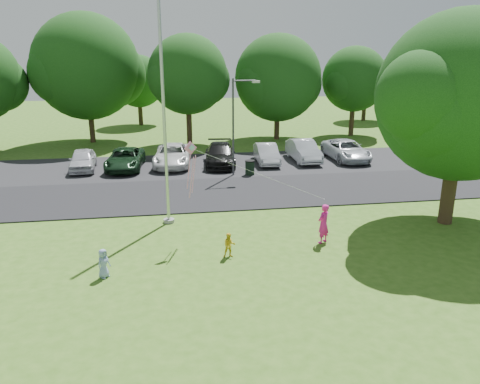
{
  "coord_description": "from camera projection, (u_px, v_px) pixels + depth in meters",
  "views": [
    {
      "loc": [
        -3.41,
        -15.19,
        7.58
      ],
      "look_at": [
        -0.38,
        4.0,
        1.6
      ],
      "focal_mm": 35.0,
      "sensor_mm": 36.0,
      "label": 1
    }
  ],
  "objects": [
    {
      "name": "park_road",
      "position": [
        233.0,
        193.0,
        25.57
      ],
      "size": [
        60.0,
        6.0,
        0.06
      ],
      "primitive_type": "cube",
      "color": "black",
      "rests_on": "ground"
    },
    {
      "name": "trash_can",
      "position": [
        250.0,
        168.0,
        28.97
      ],
      "size": [
        0.6,
        0.6,
        0.96
      ],
      "rotation": [
        0.0,
        0.0,
        -0.27
      ],
      "color": "black",
      "rests_on": "ground"
    },
    {
      "name": "woman",
      "position": [
        323.0,
        224.0,
        18.84
      ],
      "size": [
        0.71,
        0.67,
        1.64
      ],
      "primitive_type": "imported",
      "rotation": [
        0.0,
        0.0,
        3.76
      ],
      "color": "#EF1F94",
      "rests_on": "ground"
    },
    {
      "name": "horizon_trees",
      "position": [
        237.0,
        81.0,
        48.4
      ],
      "size": [
        77.46,
        7.2,
        7.02
      ],
      "color": "#332316",
      "rests_on": "ground"
    },
    {
      "name": "street_lamp",
      "position": [
        237.0,
        118.0,
        28.06
      ],
      "size": [
        1.66,
        0.23,
        5.91
      ],
      "rotation": [
        0.0,
        0.0,
        0.03
      ],
      "color": "#3F3F44",
      "rests_on": "ground"
    },
    {
      "name": "parking_strip",
      "position": [
        219.0,
        165.0,
        31.7
      ],
      "size": [
        42.0,
        7.0,
        0.06
      ],
      "primitive_type": "cube",
      "color": "black",
      "rests_on": "ground"
    },
    {
      "name": "child_yellow",
      "position": [
        229.0,
        245.0,
        17.61
      ],
      "size": [
        0.47,
        0.37,
        0.96
      ],
      "primitive_type": "imported",
      "rotation": [
        0.0,
        0.0,
        -0.0
      ],
      "color": "gold",
      "rests_on": "ground"
    },
    {
      "name": "ground",
      "position": [
        267.0,
        265.0,
        17.08
      ],
      "size": [
        120.0,
        120.0,
        0.0
      ],
      "primitive_type": "plane",
      "color": "#355F19",
      "rests_on": "ground"
    },
    {
      "name": "tree_row",
      "position": [
        225.0,
        72.0,
        38.51
      ],
      "size": [
        64.35,
        11.94,
        10.88
      ],
      "color": "#332316",
      "rests_on": "ground"
    },
    {
      "name": "big_tree",
      "position": [
        460.0,
        100.0,
        19.54
      ],
      "size": [
        8.09,
        7.15,
        9.23
      ],
      "rotation": [
        0.0,
        0.0,
        -0.33
      ],
      "color": "#332316",
      "rests_on": "ground"
    },
    {
      "name": "parked_cars",
      "position": [
        221.0,
        154.0,
        31.48
      ],
      "size": [
        19.98,
        5.51,
        1.44
      ],
      "color": "silver",
      "rests_on": "ground"
    },
    {
      "name": "child_blue",
      "position": [
        103.0,
        263.0,
        16.03
      ],
      "size": [
        0.58,
        0.6,
        1.04
      ],
      "primitive_type": "imported",
      "rotation": [
        0.0,
        0.0,
        0.9
      ],
      "color": "#8297C8",
      "rests_on": "ground"
    },
    {
      "name": "kite",
      "position": [
        194.0,
        161.0,
        18.26
      ],
      "size": [
        5.45,
        1.26,
        2.36
      ],
      "rotation": [
        0.0,
        0.0,
        0.35
      ],
      "color": "pink",
      "rests_on": "ground"
    },
    {
      "name": "flagpole",
      "position": [
        165.0,
        131.0,
        20.05
      ],
      "size": [
        0.5,
        0.5,
        10.0
      ],
      "color": "#B7BABF",
      "rests_on": "ground"
    }
  ]
}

